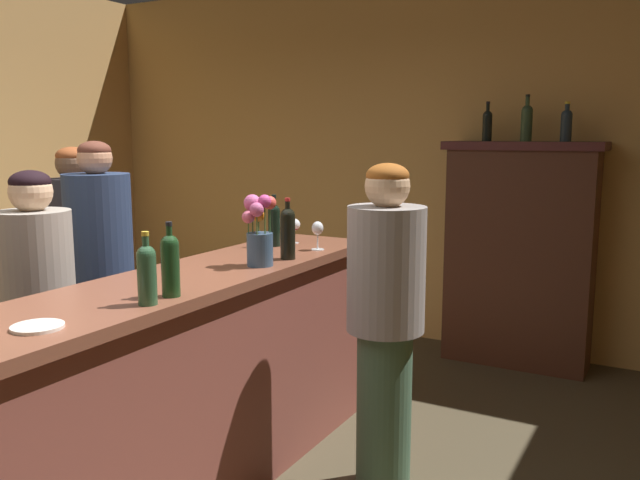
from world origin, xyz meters
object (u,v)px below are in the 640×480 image
(bar_counter, at_px, (180,392))
(wine_glass_front, at_px, (318,230))
(flower_arrangement, at_px, (259,232))
(wine_bottle_pinot, at_px, (274,223))
(wine_bottle_syrah, at_px, (288,231))
(display_bottle_midleft, at_px, (527,121))
(wine_bottle_riesling, at_px, (170,263))
(wine_bottle_rose, at_px, (147,272))
(patron_in_grey, at_px, (78,259))
(cheese_plate, at_px, (38,327))
(patron_redhead, at_px, (39,311))
(display_bottle_left, at_px, (487,124))
(display_bottle_center, at_px, (566,123))
(patron_tall, at_px, (101,274))
(bartender, at_px, (385,315))
(wine_glass_mid, at_px, (294,226))
(display_cabinet, at_px, (519,250))

(bar_counter, relative_size, wine_glass_front, 17.56)
(flower_arrangement, bearing_deg, wine_bottle_pinot, 115.57)
(wine_bottle_syrah, distance_m, display_bottle_midleft, 2.25)
(wine_bottle_riesling, relative_size, wine_bottle_rose, 1.07)
(bar_counter, bearing_deg, patron_in_grey, 153.89)
(cheese_plate, bearing_deg, patron_redhead, 142.35)
(wine_bottle_syrah, bearing_deg, bar_counter, -106.41)
(wine_bottle_pinot, bearing_deg, display_bottle_left, 67.60)
(wine_bottle_riesling, height_order, display_bottle_left, display_bottle_left)
(wine_bottle_syrah, height_order, flower_arrangement, flower_arrangement)
(wine_bottle_rose, bearing_deg, display_bottle_center, 72.46)
(wine_bottle_riesling, height_order, flower_arrangement, flower_arrangement)
(flower_arrangement, bearing_deg, patron_redhead, -150.99)
(flower_arrangement, xyz_separation_m, patron_tall, (-1.11, 0.02, -0.33))
(bartender, bearing_deg, wine_bottle_syrah, -0.16)
(wine_glass_front, xyz_separation_m, display_bottle_left, (0.45, 1.74, 0.59))
(patron_tall, distance_m, patron_redhead, 0.57)
(display_bottle_left, bearing_deg, wine_bottle_riesling, -98.41)
(patron_in_grey, bearing_deg, bar_counter, 10.11)
(flower_arrangement, bearing_deg, wine_glass_front, 86.78)
(wine_bottle_riesling, height_order, wine_bottle_rose, wine_bottle_riesling)
(bar_counter, xyz_separation_m, cheese_plate, (0.11, -0.80, 0.53))
(wine_bottle_rose, distance_m, patron_redhead, 1.10)
(wine_glass_mid, xyz_separation_m, flower_arrangement, (0.20, -0.65, 0.06))
(wine_glass_front, relative_size, cheese_plate, 0.94)
(wine_bottle_rose, height_order, cheese_plate, wine_bottle_rose)
(display_bottle_left, height_order, bartender, display_bottle_left)
(display_cabinet, bearing_deg, display_bottle_midleft, 0.00)
(wine_glass_mid, distance_m, display_bottle_center, 2.11)
(display_bottle_center, bearing_deg, wine_bottle_syrah, -115.90)
(wine_bottle_riesling, xyz_separation_m, flower_arrangement, (-0.04, 0.68, 0.03))
(display_bottle_center, xyz_separation_m, patron_redhead, (-1.97, -2.79, -0.93))
(patron_in_grey, bearing_deg, wine_bottle_syrah, 33.64)
(wine_glass_front, distance_m, patron_in_grey, 1.67)
(display_bottle_midleft, relative_size, patron_in_grey, 0.20)
(bar_counter, relative_size, bartender, 1.78)
(bar_counter, distance_m, patron_in_grey, 1.65)
(display_cabinet, height_order, wine_bottle_rose, display_cabinet)
(bar_counter, xyz_separation_m, patron_redhead, (-0.79, -0.11, 0.30))
(wine_bottle_rose, bearing_deg, bartender, 61.09)
(display_bottle_midleft, bearing_deg, patron_redhead, -121.42)
(bar_counter, distance_m, wine_bottle_rose, 0.79)
(wine_glass_mid, distance_m, display_bottle_left, 1.85)
(patron_redhead, bearing_deg, patron_tall, 112.73)
(wine_bottle_pinot, bearing_deg, patron_in_grey, -170.61)
(wine_bottle_riesling, relative_size, display_bottle_center, 1.09)
(patron_tall, bearing_deg, wine_bottle_rose, -29.37)
(display_bottle_center, bearing_deg, bar_counter, -113.77)
(patron_tall, bearing_deg, wine_glass_mid, 41.26)
(wine_glass_front, bearing_deg, bar_counter, -101.16)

